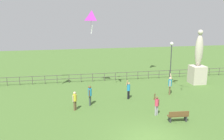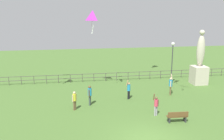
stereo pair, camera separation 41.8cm
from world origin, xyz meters
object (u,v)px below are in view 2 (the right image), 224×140
object	(u,v)px
park_bench	(177,116)
person_3	(171,85)
statue_monument	(199,66)
person_1	(156,105)
person_2	(74,99)
person_4	(90,94)
lamppost	(172,55)
kite_1	(93,16)
person_0	(129,89)

from	to	relation	value
park_bench	person_3	world-z (taller)	person_3
statue_monument	person_1	size ratio (longest dim) A/B	3.33
person_2	person_4	xyz separation A→B (m)	(1.31, 0.87, 0.10)
person_3	person_4	bearing A→B (deg)	-169.51
statue_monument	person_4	xyz separation A→B (m)	(-12.38, -4.57, -0.98)
lamppost	kite_1	size ratio (longest dim) A/B	2.10
person_2	park_bench	bearing A→B (deg)	-26.27
statue_monument	person_3	distance (m)	5.59
person_0	person_3	xyz separation A→B (m)	(4.21, 0.46, 0.10)
person_3	person_4	distance (m)	7.97
park_bench	person_4	bearing A→B (deg)	143.19
person_3	kite_1	distance (m)	10.08
park_bench	person_0	size ratio (longest dim) A/B	0.83
person_0	lamppost	bearing A→B (deg)	30.35
kite_1	person_1	bearing A→B (deg)	-63.19
person_4	person_1	bearing A→B (deg)	-32.13
person_2	kite_1	bearing A→B (deg)	69.96
park_bench	person_3	distance (m)	6.23
person_4	statue_monument	bearing A→B (deg)	20.24
statue_monument	person_4	world-z (taller)	statue_monument
lamppost	kite_1	bearing A→B (deg)	174.49
person_2	person_3	distance (m)	9.44
lamppost	person_3	size ratio (longest dim) A/B	2.33
person_1	kite_1	xyz separation A→B (m)	(-4.02, 7.95, 6.46)
person_1	person_2	bearing A→B (deg)	160.61
park_bench	statue_monument	bearing A→B (deg)	54.57
person_0	person_3	distance (m)	4.24
person_1	lamppost	bearing A→B (deg)	59.80
park_bench	lamppost	bearing A→B (deg)	70.54
park_bench	kite_1	size ratio (longest dim) A/B	0.67
lamppost	park_bench	xyz separation A→B (m)	(-3.04, -8.59, -2.96)
statue_monument	person_3	size ratio (longest dim) A/B	2.92
kite_1	person_2	bearing A→B (deg)	-110.04
lamppost	person_4	size ratio (longest dim) A/B	2.72
person_1	person_2	distance (m)	6.50
lamppost	kite_1	distance (m)	9.12
lamppost	park_bench	world-z (taller)	lamppost
person_4	kite_1	bearing A→B (deg)	80.68
park_bench	kite_1	bearing A→B (deg)	118.77
person_2	person_4	distance (m)	1.57
park_bench	person_0	distance (m)	5.94
lamppost	person_3	xyz separation A→B (m)	(-1.16, -2.68, -2.40)
person_0	person_2	world-z (taller)	person_0
statue_monument	lamppost	size ratio (longest dim) A/B	1.25
statue_monument	park_bench	xyz separation A→B (m)	(-6.42, -9.03, -1.52)
statue_monument	person_2	distance (m)	14.77
statue_monument	kite_1	size ratio (longest dim) A/B	2.62
park_bench	person_2	distance (m)	8.12
person_0	kite_1	xyz separation A→B (m)	(-2.82, 3.93, 6.43)
person_0	park_bench	bearing A→B (deg)	-66.83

